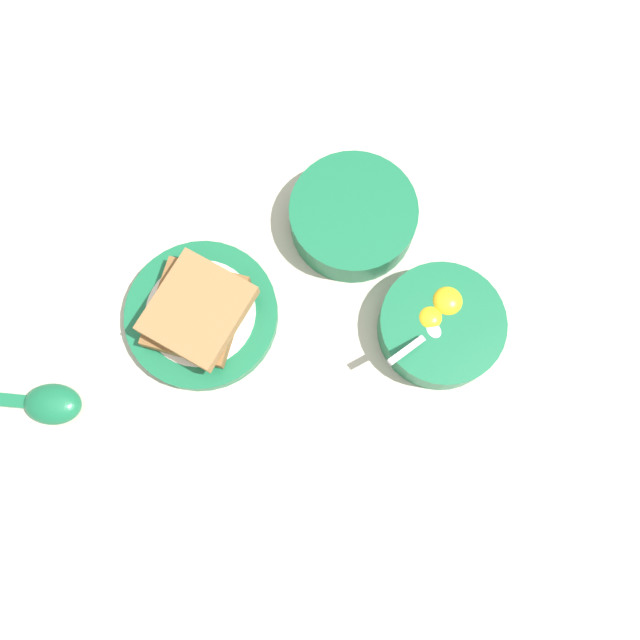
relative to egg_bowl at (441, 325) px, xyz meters
The scene contains 6 objects.
ground_plane 0.19m from the egg_bowl, 106.52° to the right, with size 3.00×3.00×0.00m, color beige.
egg_bowl is the anchor object (origin of this frame).
toast_plate 0.27m from the egg_bowl, 125.08° to the right, with size 0.17×0.17×0.02m.
toast_sandwich 0.27m from the egg_bowl, 124.40° to the right, with size 0.14×0.14×0.04m.
soup_spoon 0.44m from the egg_bowl, 110.77° to the right, with size 0.12×0.14×0.03m.
congee_bowl 0.16m from the egg_bowl, behind, with size 0.15×0.15×0.04m.
Camera 1 is at (0.12, -0.02, 0.68)m, focal length 35.00 mm.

